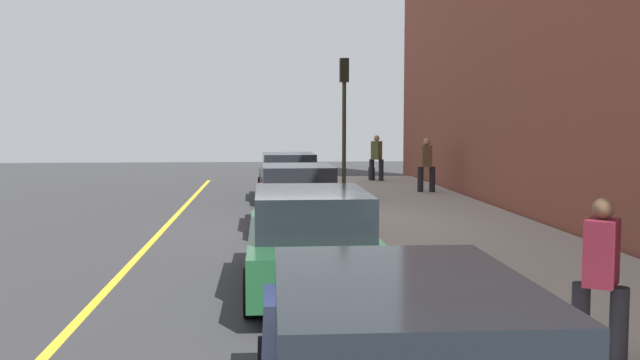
{
  "coord_description": "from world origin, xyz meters",
  "views": [
    {
      "loc": [
        -16.43,
        0.85,
        2.5
      ],
      "look_at": [
        1.35,
        -0.58,
        1.03
      ],
      "focal_mm": 39.58,
      "sensor_mm": 36.0,
      "label": 1
    }
  ],
  "objects_px": {
    "pedestrian_olive_coat": "(376,156)",
    "pedestrian_brown_coat": "(427,163)",
    "parked_car_green": "(310,240)",
    "pedestrian_burgundy_coat": "(601,275)",
    "rolling_suitcase": "(372,173)",
    "parked_car_black": "(288,177)",
    "parked_car_red": "(297,197)",
    "traffic_light_pole": "(344,105)"
  },
  "relations": [
    {
      "from": "parked_car_green",
      "to": "rolling_suitcase",
      "type": "bearing_deg",
      "value": -11.57
    },
    {
      "from": "pedestrian_brown_coat",
      "to": "pedestrian_burgundy_coat",
      "type": "distance_m",
      "value": 16.93
    },
    {
      "from": "parked_car_red",
      "to": "pedestrian_olive_coat",
      "type": "bearing_deg",
      "value": -17.73
    },
    {
      "from": "rolling_suitcase",
      "to": "traffic_light_pole",
      "type": "bearing_deg",
      "value": 165.07
    },
    {
      "from": "pedestrian_burgundy_coat",
      "to": "parked_car_green",
      "type": "bearing_deg",
      "value": 34.45
    },
    {
      "from": "parked_car_green",
      "to": "pedestrian_brown_coat",
      "type": "bearing_deg",
      "value": -20.22
    },
    {
      "from": "parked_car_green",
      "to": "pedestrian_burgundy_coat",
      "type": "bearing_deg",
      "value": -145.55
    },
    {
      "from": "pedestrian_olive_coat",
      "to": "pedestrian_brown_coat",
      "type": "distance_m",
      "value": 4.81
    },
    {
      "from": "parked_car_red",
      "to": "parked_car_black",
      "type": "distance_m",
      "value": 6.25
    },
    {
      "from": "pedestrian_brown_coat",
      "to": "rolling_suitcase",
      "type": "distance_m",
      "value": 5.29
    },
    {
      "from": "pedestrian_brown_coat",
      "to": "parked_car_green",
      "type": "bearing_deg",
      "value": 159.78
    },
    {
      "from": "pedestrian_burgundy_coat",
      "to": "rolling_suitcase",
      "type": "height_order",
      "value": "pedestrian_burgundy_coat"
    },
    {
      "from": "pedestrian_olive_coat",
      "to": "pedestrian_brown_coat",
      "type": "relative_size",
      "value": 1.01
    },
    {
      "from": "parked_car_green",
      "to": "pedestrian_brown_coat",
      "type": "xyz_separation_m",
      "value": [
        13.01,
        -4.79,
        0.36
      ]
    },
    {
      "from": "pedestrian_olive_coat",
      "to": "pedestrian_brown_coat",
      "type": "height_order",
      "value": "pedestrian_olive_coat"
    },
    {
      "from": "pedestrian_brown_coat",
      "to": "traffic_light_pole",
      "type": "xyz_separation_m",
      "value": [
        -2.35,
        3.07,
        1.91
      ]
    },
    {
      "from": "parked_car_red",
      "to": "pedestrian_olive_coat",
      "type": "distance_m",
      "value": 12.34
    },
    {
      "from": "pedestrian_burgundy_coat",
      "to": "rolling_suitcase",
      "type": "xyz_separation_m",
      "value": [
        21.92,
        -1.12,
        -0.61
      ]
    },
    {
      "from": "parked_car_green",
      "to": "parked_car_red",
      "type": "distance_m",
      "value": 5.98
    },
    {
      "from": "traffic_light_pole",
      "to": "rolling_suitcase",
      "type": "distance_m",
      "value": 8.17
    },
    {
      "from": "pedestrian_brown_coat",
      "to": "pedestrian_burgundy_coat",
      "type": "relative_size",
      "value": 1.11
    },
    {
      "from": "pedestrian_olive_coat",
      "to": "rolling_suitcase",
      "type": "height_order",
      "value": "pedestrian_olive_coat"
    },
    {
      "from": "parked_car_green",
      "to": "pedestrian_burgundy_coat",
      "type": "xyz_separation_m",
      "value": [
        -3.79,
        -2.6,
        0.26
      ]
    },
    {
      "from": "pedestrian_brown_coat",
      "to": "rolling_suitcase",
      "type": "bearing_deg",
      "value": 11.83
    },
    {
      "from": "pedestrian_brown_coat",
      "to": "parked_car_black",
      "type": "bearing_deg",
      "value": 99.41
    },
    {
      "from": "parked_car_red",
      "to": "traffic_light_pole",
      "type": "xyz_separation_m",
      "value": [
        4.68,
        -1.63,
        2.27
      ]
    },
    {
      "from": "pedestrian_olive_coat",
      "to": "traffic_light_pole",
      "type": "height_order",
      "value": "traffic_light_pole"
    },
    {
      "from": "traffic_light_pole",
      "to": "pedestrian_olive_coat",
      "type": "bearing_deg",
      "value": -16.75
    },
    {
      "from": "pedestrian_olive_coat",
      "to": "pedestrian_brown_coat",
      "type": "xyz_separation_m",
      "value": [
        -4.72,
        -0.94,
        -0.01
      ]
    },
    {
      "from": "rolling_suitcase",
      "to": "parked_car_green",
      "type": "bearing_deg",
      "value": 168.43
    },
    {
      "from": "pedestrian_burgundy_coat",
      "to": "parked_car_black",
      "type": "bearing_deg",
      "value": 8.85
    },
    {
      "from": "traffic_light_pole",
      "to": "parked_car_green",
      "type": "bearing_deg",
      "value": 170.83
    },
    {
      "from": "parked_car_green",
      "to": "parked_car_red",
      "type": "relative_size",
      "value": 1.13
    },
    {
      "from": "parked_car_black",
      "to": "pedestrian_burgundy_coat",
      "type": "bearing_deg",
      "value": -171.15
    },
    {
      "from": "parked_car_red",
      "to": "traffic_light_pole",
      "type": "relative_size",
      "value": 0.99
    },
    {
      "from": "parked_car_green",
      "to": "parked_car_red",
      "type": "xyz_separation_m",
      "value": [
        5.98,
        -0.09,
        -0.0
      ]
    },
    {
      "from": "traffic_light_pole",
      "to": "rolling_suitcase",
      "type": "height_order",
      "value": "traffic_light_pole"
    },
    {
      "from": "pedestrian_burgundy_coat",
      "to": "traffic_light_pole",
      "type": "distance_m",
      "value": 14.61
    },
    {
      "from": "pedestrian_olive_coat",
      "to": "traffic_light_pole",
      "type": "bearing_deg",
      "value": 163.25
    },
    {
      "from": "parked_car_black",
      "to": "pedestrian_brown_coat",
      "type": "xyz_separation_m",
      "value": [
        0.78,
        -4.69,
        0.36
      ]
    },
    {
      "from": "rolling_suitcase",
      "to": "pedestrian_olive_coat",
      "type": "bearing_deg",
      "value": -162.38
    },
    {
      "from": "pedestrian_olive_coat",
      "to": "parked_car_black",
      "type": "bearing_deg",
      "value": 145.73
    }
  ]
}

